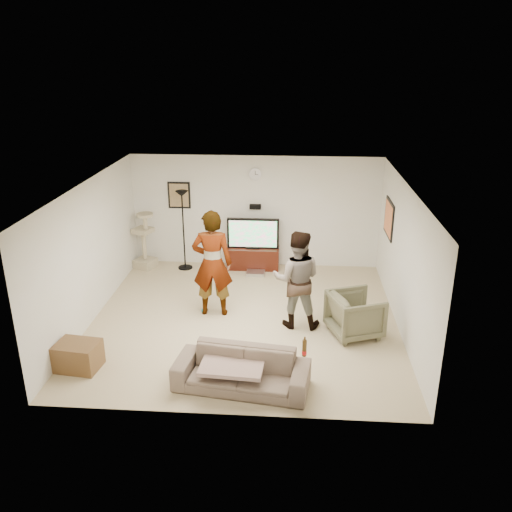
# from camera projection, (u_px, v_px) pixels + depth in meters

# --- Properties ---
(floor) EXTENTS (5.50, 5.50, 0.02)m
(floor) POSITION_uv_depth(u_px,v_px,m) (244.00, 320.00, 9.78)
(floor) COLOR tan
(floor) RESTS_ON ground
(ceiling) EXTENTS (5.50, 5.50, 0.02)m
(ceiling) POSITION_uv_depth(u_px,v_px,m) (243.00, 185.00, 8.87)
(ceiling) COLOR white
(ceiling) RESTS_ON wall_back
(wall_back) EXTENTS (5.50, 0.04, 2.50)m
(wall_back) POSITION_uv_depth(u_px,v_px,m) (255.00, 212.00, 11.89)
(wall_back) COLOR silver
(wall_back) RESTS_ON floor
(wall_front) EXTENTS (5.50, 0.04, 2.50)m
(wall_front) POSITION_uv_depth(u_px,v_px,m) (224.00, 333.00, 6.76)
(wall_front) COLOR silver
(wall_front) RESTS_ON floor
(wall_left) EXTENTS (0.04, 5.50, 2.50)m
(wall_left) POSITION_uv_depth(u_px,v_px,m) (90.00, 252.00, 9.51)
(wall_left) COLOR silver
(wall_left) RESTS_ON floor
(wall_right) EXTENTS (0.04, 5.50, 2.50)m
(wall_right) POSITION_uv_depth(u_px,v_px,m) (404.00, 260.00, 9.14)
(wall_right) COLOR silver
(wall_right) RESTS_ON floor
(wall_clock) EXTENTS (0.26, 0.04, 0.26)m
(wall_clock) POSITION_uv_depth(u_px,v_px,m) (255.00, 174.00, 11.55)
(wall_clock) COLOR silver
(wall_clock) RESTS_ON wall_back
(wall_speaker) EXTENTS (0.25, 0.10, 0.10)m
(wall_speaker) POSITION_uv_depth(u_px,v_px,m) (255.00, 207.00, 11.78)
(wall_speaker) COLOR black
(wall_speaker) RESTS_ON wall_back
(picture_back) EXTENTS (0.42, 0.03, 0.52)m
(picture_back) POSITION_uv_depth(u_px,v_px,m) (179.00, 195.00, 11.86)
(picture_back) COLOR #88704E
(picture_back) RESTS_ON wall_back
(picture_right) EXTENTS (0.03, 0.78, 0.62)m
(picture_right) POSITION_uv_depth(u_px,v_px,m) (389.00, 219.00, 10.54)
(picture_right) COLOR #E97845
(picture_right) RESTS_ON wall_right
(tv_stand) EXTENTS (1.16, 0.45, 0.48)m
(tv_stand) POSITION_uv_depth(u_px,v_px,m) (253.00, 258.00, 12.02)
(tv_stand) COLOR #341009
(tv_stand) RESTS_ON floor
(console_box) EXTENTS (0.40, 0.30, 0.07)m
(console_box) POSITION_uv_depth(u_px,v_px,m) (256.00, 273.00, 11.72)
(console_box) COLOR silver
(console_box) RESTS_ON floor
(tv) EXTENTS (1.15, 0.08, 0.68)m
(tv) POSITION_uv_depth(u_px,v_px,m) (253.00, 233.00, 11.81)
(tv) COLOR black
(tv) RESTS_ON tv_stand
(tv_screen) EXTENTS (1.05, 0.01, 0.60)m
(tv_screen) POSITION_uv_depth(u_px,v_px,m) (253.00, 234.00, 11.77)
(tv_screen) COLOR #12F26C
(tv_screen) RESTS_ON tv
(floor_lamp) EXTENTS (0.32, 0.32, 1.78)m
(floor_lamp) POSITION_uv_depth(u_px,v_px,m) (184.00, 231.00, 11.78)
(floor_lamp) COLOR black
(floor_lamp) RESTS_ON floor
(cat_tree) EXTENTS (0.54, 0.54, 1.29)m
(cat_tree) POSITION_uv_depth(u_px,v_px,m) (144.00, 240.00, 11.90)
(cat_tree) COLOR tan
(cat_tree) RESTS_ON floor
(person_left) EXTENTS (0.75, 0.51, 2.00)m
(person_left) POSITION_uv_depth(u_px,v_px,m) (212.00, 263.00, 9.66)
(person_left) COLOR #A2A4B7
(person_left) RESTS_ON floor
(person_right) EXTENTS (0.89, 0.71, 1.77)m
(person_right) POSITION_uv_depth(u_px,v_px,m) (297.00, 279.00, 9.27)
(person_right) COLOR #2C6382
(person_right) RESTS_ON floor
(sofa) EXTENTS (2.02, 1.02, 0.57)m
(sofa) POSITION_uv_depth(u_px,v_px,m) (242.00, 370.00, 7.70)
(sofa) COLOR brown
(sofa) RESTS_ON floor
(throw_blanket) EXTENTS (0.95, 0.77, 0.06)m
(throw_blanket) POSITION_uv_depth(u_px,v_px,m) (233.00, 364.00, 7.67)
(throw_blanket) COLOR tan
(throw_blanket) RESTS_ON sofa
(beer_bottle) EXTENTS (0.06, 0.06, 0.25)m
(beer_bottle) POSITION_uv_depth(u_px,v_px,m) (304.00, 348.00, 7.50)
(beer_bottle) COLOR #452F11
(beer_bottle) RESTS_ON sofa
(armchair) EXTENTS (1.06, 1.05, 0.76)m
(armchair) POSITION_uv_depth(u_px,v_px,m) (355.00, 314.00, 9.13)
(armchair) COLOR #5D5C43
(armchair) RESTS_ON floor
(side_table) EXTENTS (0.70, 0.56, 0.43)m
(side_table) POSITION_uv_depth(u_px,v_px,m) (78.00, 356.00, 8.20)
(side_table) COLOR brown
(side_table) RESTS_ON floor
(toy_ball) EXTENTS (0.08, 0.08, 0.08)m
(toy_ball) POSITION_uv_depth(u_px,v_px,m) (204.00, 311.00, 10.01)
(toy_ball) COLOR #127081
(toy_ball) RESTS_ON floor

